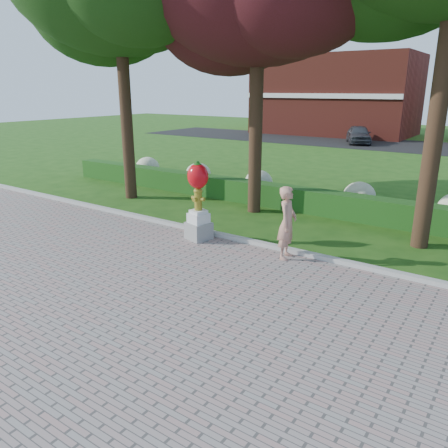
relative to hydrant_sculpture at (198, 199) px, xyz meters
name	(u,v)px	position (x,y,z in m)	size (l,w,h in m)	color
ground	(191,287)	(1.71, -2.50, -1.20)	(100.00, 100.00, 0.00)	#1E4A12
walkway	(16,385)	(1.71, -6.50, -1.18)	(40.00, 14.00, 0.04)	gray
curb	(261,244)	(1.71, 0.50, -1.12)	(40.00, 0.18, 0.15)	#ADADA5
lawn_hedge	(320,202)	(1.71, 4.50, -0.80)	(24.00, 0.70, 0.80)	#194C15
hydrangea_row	(347,195)	(2.29, 5.50, -0.65)	(20.10, 1.10, 0.99)	beige
street	(435,148)	(1.71, 25.50, -1.19)	(50.00, 8.00, 0.02)	black
building_left	(335,95)	(-8.29, 31.50, 2.30)	(14.00, 8.00, 7.00)	maroon
hydrant_sculpture	(198,199)	(0.00, 0.00, 0.00)	(0.72, 0.72, 2.19)	gray
woman	(287,223)	(2.67, 0.10, -0.25)	(0.66, 0.43, 1.82)	tan
parked_car	(359,134)	(-3.72, 25.00, -0.49)	(1.63, 4.05, 1.38)	#3B3E42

